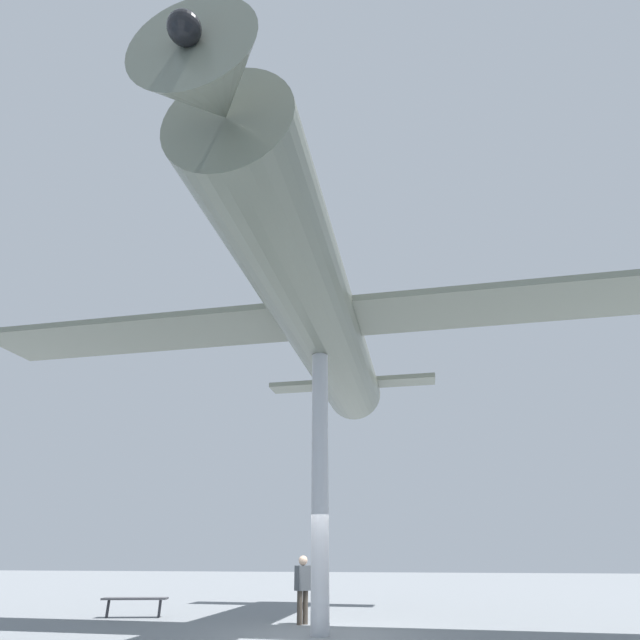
{
  "coord_description": "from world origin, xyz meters",
  "views": [
    {
      "loc": [
        -1.85,
        12.78,
        1.66
      ],
      "look_at": [
        0.0,
        0.0,
        7.7
      ],
      "focal_mm": 28.0,
      "sensor_mm": 36.0,
      "label": 1
    }
  ],
  "objects": [
    {
      "name": "ground_plane",
      "position": [
        0.0,
        0.0,
        0.0
      ],
      "size": [
        80.0,
        80.0,
        0.0
      ],
      "primitive_type": "plane",
      "color": "gray"
    },
    {
      "name": "support_pylon_central",
      "position": [
        0.0,
        0.0,
        3.31
      ],
      "size": [
        0.43,
        0.43,
        6.62
      ],
      "color": "#B7B7BC",
      "rests_on": "ground_plane"
    },
    {
      "name": "suspended_airplane",
      "position": [
        0.02,
        0.3,
        7.71
      ],
      "size": [
        20.81,
        16.63,
        3.46
      ],
      "rotation": [
        0.0,
        0.0,
        -0.05
      ],
      "color": "slate",
      "rests_on": "support_pylon_central"
    },
    {
      "name": "visitor_person",
      "position": [
        0.72,
        -1.84,
        0.91
      ],
      "size": [
        0.44,
        0.44,
        1.6
      ],
      "rotation": [
        0.0,
        0.0,
        0.8
      ],
      "color": "#4C4238",
      "rests_on": "ground_plane"
    },
    {
      "name": "plaza_bench",
      "position": [
        5.74,
        -2.62,
        0.44
      ],
      "size": [
        1.86,
        0.73,
        0.5
      ],
      "rotation": [
        0.0,
        0.0,
        0.19
      ],
      "color": "#4C4C51",
      "rests_on": "ground_plane"
    }
  ]
}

